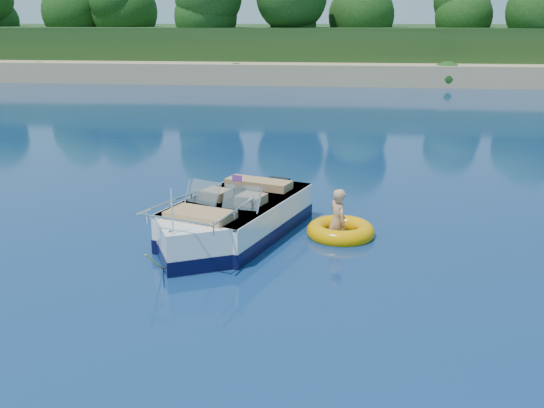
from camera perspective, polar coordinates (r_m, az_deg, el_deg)
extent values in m
plane|color=#0A1D49|center=(10.99, -1.58, -7.56)|extent=(160.00, 160.00, 0.00)
cube|color=tan|center=(48.09, 5.25, 12.00)|extent=(170.00, 8.00, 2.00)
cube|color=#193515|center=(74.99, 5.98, 14.10)|extent=(170.00, 56.00, 6.00)
cylinder|color=black|center=(54.06, -14.70, 14.84)|extent=(0.44, 0.44, 3.20)
sphere|color=black|center=(54.06, -14.95, 18.05)|extent=(5.28, 5.28, 5.28)
cylinder|color=black|center=(51.93, 5.49, 15.45)|extent=(0.44, 0.44, 3.60)
cube|color=white|center=(13.44, -3.14, -1.56)|extent=(3.04, 4.14, 1.03)
cube|color=white|center=(12.02, -7.15, -3.95)|extent=(1.86, 1.86, 1.03)
cube|color=black|center=(13.49, -3.13, -2.14)|extent=(3.08, 4.19, 0.29)
cube|color=black|center=(12.07, -7.13, -4.58)|extent=(1.90, 1.90, 0.29)
cube|color=tan|center=(13.60, -2.56, -0.05)|extent=(2.32, 2.96, 0.10)
cube|color=white|center=(13.30, -3.17, 0.43)|extent=(3.08, 4.16, 0.06)
cube|color=black|center=(15.16, 0.53, 0.79)|extent=(0.62, 0.50, 0.88)
cube|color=#8C9EA5|center=(12.87, -6.39, 1.10)|extent=(0.80, 0.57, 0.48)
cube|color=#8C9EA5|center=(12.44, -2.92, 0.62)|extent=(0.80, 0.40, 0.48)
cube|color=tan|center=(13.30, -5.35, 0.51)|extent=(0.68, 0.68, 0.39)
cube|color=tan|center=(12.88, -1.97, 0.03)|extent=(0.68, 0.68, 0.39)
cube|color=tan|center=(14.13, -1.27, 1.56)|extent=(1.62, 1.00, 0.37)
cube|color=tan|center=(12.01, -6.76, -1.45)|extent=(1.46, 1.11, 0.33)
cylinder|color=white|center=(11.14, -9.38, -0.67)|extent=(0.03, 0.03, 0.83)
cube|color=red|center=(12.37, -3.31, 2.42)|extent=(0.21, 0.08, 0.14)
cube|color=silver|center=(11.22, -9.43, -2.63)|extent=(0.11, 0.09, 0.05)
cylinder|color=yellow|center=(11.22, -10.93, -5.45)|extent=(0.05, 1.06, 0.75)
torus|color=#F5A000|center=(13.43, 6.47, -2.57)|extent=(1.88, 1.88, 0.40)
torus|color=red|center=(13.43, 6.48, -2.49)|extent=(1.55, 1.55, 0.13)
imported|color=tan|center=(13.43, 6.08, -3.01)|extent=(0.75, 0.91, 1.64)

